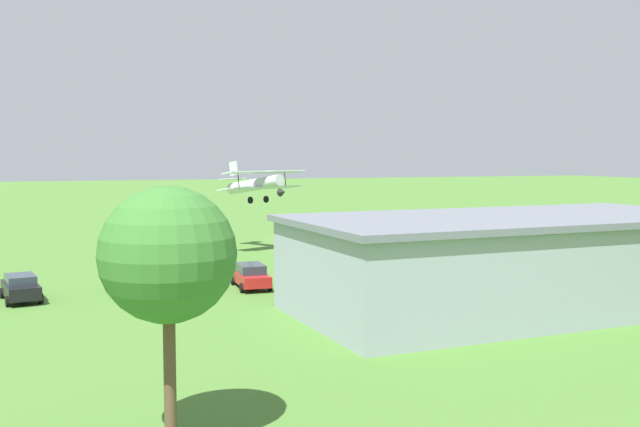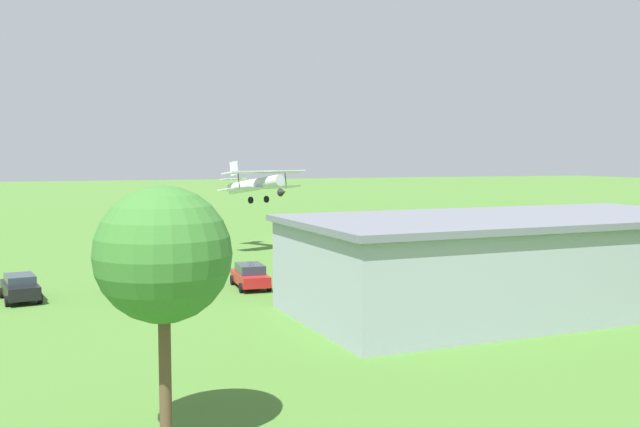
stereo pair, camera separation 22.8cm
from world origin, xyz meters
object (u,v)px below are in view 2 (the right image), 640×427
at_px(car_red, 250,275).
at_px(tree_behind_hangar_right, 163,255).
at_px(biplane, 257,184).
at_px(car_black, 20,287).
at_px(car_grey, 129,280).
at_px(person_by_parked_cars, 318,261).
at_px(person_crossing_taxiway, 595,263).
at_px(person_at_fence_line, 331,261).
at_px(hangar, 514,262).
at_px(car_green, 546,257).

bearing_deg(car_red, tree_behind_hangar_right, 70.20).
distance_m(biplane, car_black, 27.14).
relative_size(car_grey, person_by_parked_cars, 2.78).
relative_size(person_crossing_taxiway, person_by_parked_cars, 1.05).
xyz_separation_m(person_at_fence_line, tree_behind_hangar_right, (15.98, 28.39, 4.89)).
bearing_deg(person_by_parked_cars, car_black, 12.63).
bearing_deg(person_crossing_taxiway, person_at_fence_line, -21.31).
bearing_deg(hangar, person_by_parked_cars, -70.01).
height_order(hangar, person_crossing_taxiway, hangar).
relative_size(car_green, car_red, 1.07).
height_order(biplane, car_red, biplane).
distance_m(car_grey, tree_behind_hangar_right, 25.42).
bearing_deg(person_by_parked_cars, person_crossing_taxiway, 156.26).
bearing_deg(person_by_parked_cars, car_grey, 17.92).
relative_size(car_black, person_by_parked_cars, 2.96).
bearing_deg(person_at_fence_line, car_grey, 13.08).
relative_size(hangar, car_green, 5.44).
bearing_deg(person_at_fence_line, person_by_parked_cars, -63.14).
distance_m(hangar, person_crossing_taxiway, 15.35).
height_order(hangar, biplane, biplane).
height_order(person_by_parked_cars, tree_behind_hangar_right, tree_behind_hangar_right).
relative_size(biplane, car_green, 1.83).
relative_size(car_red, person_by_parked_cars, 2.96).
bearing_deg(person_crossing_taxiway, car_grey, -6.27).
bearing_deg(car_red, biplane, -106.26).
xyz_separation_m(car_black, person_at_fence_line, (-21.30, -3.47, 0.03)).
distance_m(hangar, biplane, 31.00).
bearing_deg(car_green, tree_behind_hangar_right, 37.32).
bearing_deg(car_green, car_red, 0.98).
height_order(car_green, person_at_fence_line, car_green).
bearing_deg(hangar, car_green, -133.45).
bearing_deg(hangar, car_red, -41.98).
bearing_deg(car_grey, person_at_fence_line, -166.92).
distance_m(car_red, car_black, 14.11).
relative_size(car_green, car_black, 1.07).
height_order(car_red, person_by_parked_cars, car_red).
bearing_deg(biplane, car_grey, 53.95).
distance_m(hangar, person_at_fence_line, 16.38).
bearing_deg(hangar, car_grey, -30.28).
xyz_separation_m(car_red, person_at_fence_line, (-7.20, -4.00, 0.04)).
bearing_deg(hangar, person_crossing_taxiway, -147.29).
bearing_deg(person_at_fence_line, hangar, 109.44).
xyz_separation_m(hangar, car_grey, (20.35, -11.88, -1.82)).
relative_size(car_green, person_by_parked_cars, 3.18).
xyz_separation_m(biplane, tree_behind_hangar_right, (14.21, 43.00, -0.43)).
height_order(car_grey, person_crossing_taxiway, car_grey).
bearing_deg(car_black, car_grey, -179.99).
bearing_deg(person_crossing_taxiway, tree_behind_hangar_right, 31.88).
bearing_deg(hangar, car_black, -23.97).
relative_size(biplane, person_crossing_taxiway, 5.55).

